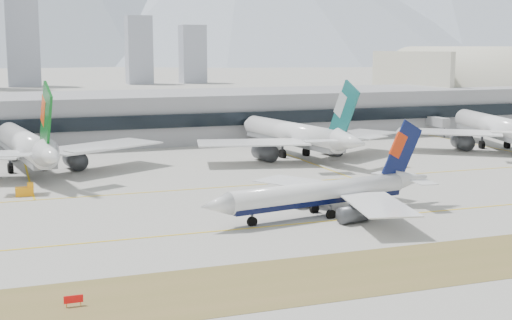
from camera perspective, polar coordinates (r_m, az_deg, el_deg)
name	(u,v)px	position (r m, az deg, el deg)	size (l,w,h in m)	color
ground	(280,218)	(125.22, 1.95, -4.65)	(3000.00, 3000.00, 0.00)	#A5A29B
taxiing_airliner	(326,193)	(127.07, 5.65, -2.66)	(48.56, 41.73, 16.39)	white
widebody_eva	(27,147)	(177.86, -17.82, 1.00)	(64.13, 63.31, 23.08)	white
widebody_cathay	(297,136)	(193.10, 3.27, 1.95)	(61.63, 60.90, 22.21)	white
widebody_china_air	(497,128)	(220.59, 18.72, 2.41)	(62.18, 62.03, 22.86)	white
terminal	(148,116)	(233.23, -8.65, 3.47)	(280.00, 43.10, 15.00)	gray
hangar	(499,118)	(319.89, 18.88, 3.23)	(91.00, 60.00, 60.00)	beige
hold_sign_left	(73,299)	(86.05, -14.40, -10.75)	(2.20, 0.15, 1.35)	red
gse_b	(25,191)	(150.62, -17.98, -2.35)	(3.55, 2.00, 2.60)	#FF9A0D
gse_c	(399,163)	(181.02, 11.34, -0.24)	(3.55, 2.00, 2.60)	#FF9A0D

